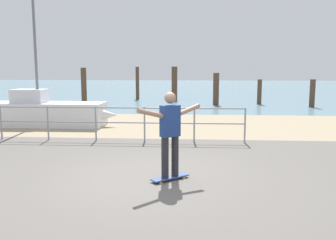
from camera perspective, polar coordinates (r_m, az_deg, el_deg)
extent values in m
cube|color=#605B56|center=(6.27, -3.73, -12.09)|extent=(24.00, 10.00, 0.04)
cube|color=tan|center=(14.02, 0.67, -0.74)|extent=(24.00, 6.00, 0.04)
cube|color=slate|center=(41.89, 2.94, 5.18)|extent=(72.00, 50.00, 0.04)
cylinder|color=gray|center=(12.07, -25.01, -0.44)|extent=(0.05, 0.05, 1.05)
cylinder|color=gray|center=(11.43, -18.54, -0.54)|extent=(0.05, 0.05, 1.05)
cylinder|color=gray|center=(10.95, -11.40, -0.64)|extent=(0.05, 0.05, 1.05)
cylinder|color=gray|center=(10.66, -3.75, -0.73)|extent=(0.05, 0.05, 1.05)
cylinder|color=gray|center=(10.56, 4.20, -0.82)|extent=(0.05, 0.05, 1.05)
cylinder|color=gray|center=(10.67, 12.13, -0.89)|extent=(0.05, 0.05, 1.05)
cylinder|color=gray|center=(10.89, -11.48, 1.94)|extent=(8.84, 0.04, 0.04)
cylinder|color=gray|center=(10.94, -11.41, -0.37)|extent=(8.84, 0.04, 0.04)
cube|color=silver|center=(14.37, -18.77, 0.85)|extent=(4.40, 1.41, 0.90)
cone|color=silver|center=(13.67, -10.24, 0.80)|extent=(1.10, 0.77, 0.77)
cylinder|color=slate|center=(14.41, -20.37, 11.05)|extent=(0.10, 0.10, 4.24)
cube|color=silver|center=(14.55, -21.08, 3.60)|extent=(1.20, 0.90, 0.50)
cube|color=#334C8C|center=(7.07, 0.33, -9.09)|extent=(0.74, 0.67, 0.02)
cylinder|color=orange|center=(7.31, 1.74, -8.87)|extent=(0.07, 0.06, 0.06)
cylinder|color=orange|center=(7.19, 2.53, -9.17)|extent=(0.07, 0.06, 0.06)
cylinder|color=orange|center=(6.99, -1.94, -9.66)|extent=(0.07, 0.06, 0.06)
cylinder|color=orange|center=(6.87, -1.18, -9.99)|extent=(0.07, 0.06, 0.06)
cylinder|color=#26262B|center=(7.03, 1.12, -5.71)|extent=(0.14, 0.14, 0.80)
cylinder|color=#26262B|center=(6.89, -0.48, -5.99)|extent=(0.14, 0.14, 0.80)
cube|color=navy|center=(6.83, 0.34, -0.14)|extent=(0.40, 0.38, 0.60)
sphere|color=#9E755B|center=(6.78, 0.34, 3.54)|extent=(0.22, 0.22, 0.22)
cylinder|color=#9E755B|center=(7.07, 3.25, 1.60)|extent=(0.48, 0.43, 0.23)
cylinder|color=#9E755B|center=(6.55, -2.81, 1.08)|extent=(0.48, 0.43, 0.23)
cylinder|color=#513826|center=(22.34, -13.23, 5.24)|extent=(0.33, 0.33, 2.23)
cylinder|color=#513826|center=(25.57, -4.88, 5.85)|extent=(0.24, 0.24, 2.30)
cylinder|color=#513826|center=(24.77, 1.03, 5.81)|extent=(0.39, 0.39, 2.31)
cylinder|color=#513826|center=(21.64, 7.64, 4.89)|extent=(0.35, 0.35, 1.92)
cylinder|color=#513826|center=(22.49, 14.33, 4.32)|extent=(0.26, 0.26, 1.53)
cylinder|color=#513826|center=(21.69, 21.95, 3.93)|extent=(0.30, 0.30, 1.58)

